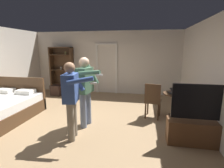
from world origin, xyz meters
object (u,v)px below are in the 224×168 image
at_px(laptop, 175,92).
at_px(bookshelf, 62,68).
at_px(tv_flatscreen, 201,128).
at_px(bottle_on_table, 182,90).
at_px(suitcase_dark, 57,90).
at_px(wooden_chair, 153,99).
at_px(person_blue_shirt, 72,96).
at_px(side_table, 175,101).
at_px(person_striped_shirt, 85,87).

bearing_deg(laptop, bookshelf, 153.43).
height_order(tv_flatscreen, bottle_on_table, tv_flatscreen).
xyz_separation_m(laptop, suitcase_dark, (-4.38, 1.52, -0.54)).
xyz_separation_m(tv_flatscreen, wooden_chair, (-0.90, 1.17, 0.19)).
relative_size(wooden_chair, person_blue_shirt, 0.60).
xyz_separation_m(bottle_on_table, person_blue_shirt, (-2.48, -1.53, 0.13)).
bearing_deg(side_table, suitcase_dark, 161.41).
bearing_deg(suitcase_dark, person_striped_shirt, -37.30).
bearing_deg(person_blue_shirt, suitcase_dark, 123.71).
xyz_separation_m(tv_flatscreen, bottle_on_table, (-0.14, 1.28, 0.47)).
height_order(tv_flatscreen, side_table, tv_flatscreen).
bearing_deg(person_blue_shirt, side_table, 34.43).
height_order(laptop, suitcase_dark, laptop).
bearing_deg(wooden_chair, suitcase_dark, 156.19).
bearing_deg(person_blue_shirt, person_striped_shirt, 83.22).
relative_size(tv_flatscreen, person_blue_shirt, 0.79).
relative_size(bookshelf, person_striped_shirt, 1.15).
relative_size(wooden_chair, suitcase_dark, 2.17).
distance_m(person_striped_shirt, suitcase_dark, 3.34).
bearing_deg(tv_flatscreen, suitcase_dark, 148.81).
height_order(bookshelf, laptop, bookshelf).
bearing_deg(person_blue_shirt, bottle_on_table, 31.58).
xyz_separation_m(side_table, bottle_on_table, (0.14, -0.08, 0.34)).
relative_size(bookshelf, suitcase_dark, 4.33).
height_order(person_striped_shirt, suitcase_dark, person_striped_shirt).
distance_m(wooden_chair, person_striped_shirt, 1.88).
distance_m(tv_flatscreen, side_table, 1.39).
height_order(tv_flatscreen, wooden_chair, tv_flatscreen).
bearing_deg(bottle_on_table, bookshelf, 153.85).
height_order(tv_flatscreen, person_striped_shirt, person_striped_shirt).
relative_size(bottle_on_table, wooden_chair, 0.27).
bearing_deg(suitcase_dark, laptop, -7.59).
bearing_deg(bottle_on_table, person_striped_shirt, -159.81).
relative_size(bookshelf, bottle_on_table, 7.26).
distance_m(bookshelf, person_blue_shirt, 4.34).
relative_size(person_striped_shirt, suitcase_dark, 3.75).
xyz_separation_m(bottle_on_table, wooden_chair, (-0.76, -0.11, -0.27)).
bearing_deg(tv_flatscreen, person_blue_shirt, -174.55).
height_order(tv_flatscreen, person_blue_shirt, person_blue_shirt).
bearing_deg(bottle_on_table, side_table, 150.26).
relative_size(side_table, bottle_on_table, 2.58).
bearing_deg(side_table, person_striped_shirt, -156.94).
xyz_separation_m(tv_flatscreen, suitcase_dark, (-4.68, 2.83, -0.14)).
distance_m(bookshelf, wooden_chair, 4.55).
bearing_deg(person_blue_shirt, laptop, 33.96).
height_order(wooden_chair, person_blue_shirt, person_blue_shirt).
distance_m(bottle_on_table, wooden_chair, 0.81).
bearing_deg(wooden_chair, person_striped_shirt, -154.80).
height_order(bookshelf, suitcase_dark, bookshelf).
distance_m(wooden_chair, person_blue_shirt, 2.27).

